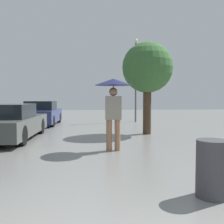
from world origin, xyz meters
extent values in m
cylinder|color=#9E7051|center=(0.04, 5.51, 0.43)|extent=(0.16, 0.16, 0.86)
cylinder|color=#9E7051|center=(0.28, 5.51, 0.43)|extent=(0.16, 0.16, 0.86)
cube|color=gray|center=(0.16, 5.51, 1.19)|extent=(0.43, 0.25, 0.65)
sphere|color=#9E7051|center=(0.16, 5.51, 1.63)|extent=(0.23, 0.23, 0.23)
cylinder|color=#515456|center=(0.16, 5.51, 1.46)|extent=(0.02, 0.02, 0.68)
cone|color=#191E4C|center=(0.16, 5.51, 1.89)|extent=(1.03, 1.03, 0.18)
cube|color=#4C514C|center=(-3.35, 7.75, 0.47)|extent=(1.76, 4.30, 0.60)
cube|color=black|center=(-3.35, 7.54, 1.01)|extent=(1.50, 1.93, 0.47)
cylinder|color=black|center=(-4.15, 9.08, 0.31)|extent=(0.18, 0.63, 0.63)
cylinder|color=black|center=(-2.56, 9.08, 0.31)|extent=(0.18, 0.63, 0.63)
cylinder|color=black|center=(-2.56, 6.42, 0.31)|extent=(0.18, 0.63, 0.63)
cube|color=navy|center=(-3.25, 12.65, 0.49)|extent=(1.67, 3.83, 0.67)
cube|color=black|center=(-3.25, 12.46, 1.06)|extent=(1.42, 1.72, 0.47)
cylinder|color=black|center=(-4.00, 13.84, 0.29)|extent=(0.18, 0.57, 0.57)
cylinder|color=black|center=(-2.49, 13.84, 0.29)|extent=(0.18, 0.57, 0.57)
cylinder|color=black|center=(-4.00, 11.46, 0.29)|extent=(0.18, 0.57, 0.57)
cylinder|color=black|center=(-2.49, 11.46, 0.29)|extent=(0.18, 0.57, 0.57)
cylinder|color=#473323|center=(1.77, 8.66, 1.06)|extent=(0.33, 0.33, 2.13)
sphere|color=#386633|center=(1.77, 8.66, 2.69)|extent=(2.03, 2.03, 2.03)
cylinder|color=#515456|center=(2.18, 13.94, 2.44)|extent=(0.10, 0.10, 4.87)
sphere|color=beige|center=(2.18, 13.94, 4.95)|extent=(0.24, 0.24, 0.24)
cylinder|color=#38383D|center=(1.36, 2.17, 0.42)|extent=(0.46, 0.46, 0.84)
camera|label=1|loc=(-0.35, -1.31, 1.45)|focal=40.00mm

